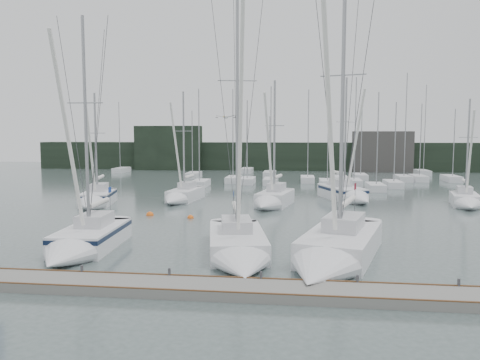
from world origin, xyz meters
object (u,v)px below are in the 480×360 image
object	(u,v)px
sailboat_mid_c	(271,201)
buoy_a	(190,218)
sailboat_near_center	(239,252)
sailboat_mid_d	(349,195)
buoy_b	(338,222)
sailboat_near_left	(81,244)
sailboat_mid_b	(181,197)
buoy_c	(150,215)
sailboat_near_right	(332,254)
sailboat_mid_a	(95,200)
sailboat_mid_e	(467,202)

from	to	relation	value
sailboat_mid_c	buoy_a	size ratio (longest dim) A/B	23.99
sailboat_near_center	sailboat_mid_d	size ratio (longest dim) A/B	1.23
sailboat_mid_c	buoy_b	distance (m)	8.43
sailboat_near_left	sailboat_mid_b	distance (m)	19.88
sailboat_mid_d	buoy_c	world-z (taller)	sailboat_mid_d
sailboat_near_right	buoy_b	size ratio (longest dim) A/B	25.51
sailboat_near_right	sailboat_mid_b	bearing A→B (deg)	138.18
sailboat_near_left	sailboat_mid_c	bearing A→B (deg)	58.35
buoy_a	buoy_c	world-z (taller)	buoy_c
sailboat_mid_b	sailboat_mid_a	bearing A→B (deg)	-146.16
sailboat_near_center	buoy_c	world-z (taller)	sailboat_near_center
sailboat_near_right	sailboat_mid_e	size ratio (longest dim) A/B	1.55
sailboat_mid_c	sailboat_near_left	bearing A→B (deg)	-106.28
sailboat_near_center	sailboat_mid_d	xyz separation A→B (m)	(7.90, 22.80, 0.11)
sailboat_mid_e	buoy_b	size ratio (longest dim) A/B	16.42
sailboat_near_center	sailboat_mid_a	world-z (taller)	sailboat_near_center
sailboat_mid_d	sailboat_mid_e	size ratio (longest dim) A/B	1.24
buoy_a	sailboat_mid_b	bearing A→B (deg)	109.14
buoy_a	buoy_c	bearing A→B (deg)	167.09
sailboat_near_right	sailboat_mid_e	world-z (taller)	sailboat_near_right
sailboat_mid_d	sailboat_mid_e	distance (m)	10.34
sailboat_near_right	buoy_c	world-z (taller)	sailboat_near_right
sailboat_near_center	sailboat_mid_b	xyz separation A→B (m)	(-8.22, 20.27, 0.01)
buoy_b	sailboat_mid_c	bearing A→B (deg)	129.02
sailboat_mid_d	buoy_c	distance (m)	19.55
sailboat_mid_e	sailboat_near_right	bearing A→B (deg)	-111.16
sailboat_mid_a	sailboat_mid_b	bearing A→B (deg)	16.06
sailboat_mid_a	buoy_a	bearing A→B (deg)	-37.13
sailboat_near_center	buoy_a	world-z (taller)	sailboat_near_center
sailboat_mid_a	sailboat_mid_e	world-z (taller)	sailboat_mid_a
sailboat_mid_d	sailboat_near_left	bearing A→B (deg)	-146.38
sailboat_mid_b	sailboat_mid_c	xyz separation A→B (m)	(8.84, -2.23, 0.08)
sailboat_near_center	buoy_a	xyz separation A→B (m)	(-5.32, 11.92, -0.53)
sailboat_mid_c	buoy_c	xyz separation A→B (m)	(-9.46, -5.31, -0.61)
sailboat_near_right	sailboat_mid_b	xyz separation A→B (m)	(-12.88, 20.59, -0.09)
sailboat_mid_a	sailboat_mid_d	size ratio (longest dim) A/B	0.85
sailboat_mid_b	buoy_a	size ratio (longest dim) A/B	22.57
sailboat_mid_e	sailboat_mid_d	bearing A→B (deg)	176.92
sailboat_near_right	sailboat_near_left	bearing A→B (deg)	-166.91
sailboat_mid_d	sailboat_mid_e	bearing A→B (deg)	-34.62
buoy_a	buoy_c	xyz separation A→B (m)	(-3.52, 0.81, 0.00)
buoy_b	sailboat_mid_a	bearing A→B (deg)	166.43
sailboat_mid_d	buoy_c	bearing A→B (deg)	-168.78
sailboat_mid_a	sailboat_mid_d	world-z (taller)	sailboat_mid_d
sailboat_near_left	sailboat_near_center	size ratio (longest dim) A/B	0.88
sailboat_near_left	buoy_b	xyz separation A→B (m)	(14.63, 11.11, -0.59)
sailboat_mid_a	buoy_b	size ratio (longest dim) A/B	17.45
sailboat_near_center	sailboat_mid_b	distance (m)	21.87
sailboat_mid_d	buoy_c	xyz separation A→B (m)	(-16.74, -10.07, -0.64)
sailboat_mid_b	sailboat_mid_d	bearing A→B (deg)	14.96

